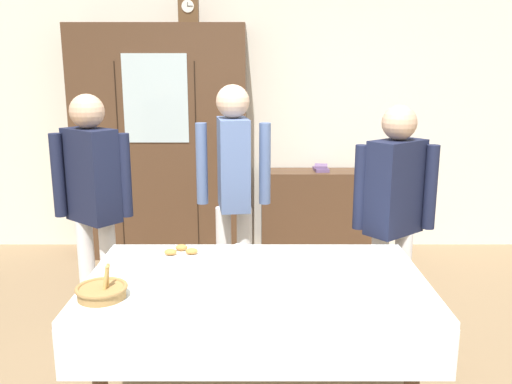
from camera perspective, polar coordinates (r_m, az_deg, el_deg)
back_wall at (r=5.47m, az=-0.00°, el=8.18°), size 6.40×0.10×2.70m
dining_table at (r=2.81m, az=0.00°, el=-11.11°), size 1.71×1.02×0.78m
wall_cabinet at (r=5.28m, az=-9.86°, el=5.03°), size 1.61×0.46×2.19m
mantel_clock at (r=5.21m, az=-7.09°, el=18.43°), size 0.18×0.11×0.24m
bookshelf_low at (r=5.43m, az=6.70°, el=-2.04°), size 1.15×0.35×0.82m
book_stack at (r=5.33m, az=6.83°, el=2.51°), size 0.15×0.20×0.06m
tea_cup_far_right at (r=3.08m, az=-1.59°, el=-6.23°), size 0.13×0.13×0.06m
tea_cup_mid_right at (r=2.55m, az=6.10°, el=-10.53°), size 0.13×0.13×0.06m
tea_cup_far_left at (r=2.70m, az=-3.97°, el=-9.15°), size 0.13×0.13×0.06m
bread_basket at (r=2.65m, az=-15.87°, el=-9.94°), size 0.24×0.24×0.16m
pastry_plate at (r=3.12m, az=-7.85°, el=-6.42°), size 0.28×0.28×0.05m
spoon_near_left at (r=3.17m, az=12.78°, el=-6.45°), size 0.12×0.02×0.01m
spoon_center at (r=2.93m, az=-3.95°, el=-7.78°), size 0.12×0.02×0.01m
spoon_mid_left at (r=3.00m, az=10.24°, el=-7.52°), size 0.12×0.02×0.01m
person_by_cabinet at (r=3.81m, az=-2.38°, el=1.25°), size 0.52×0.38×1.70m
person_behind_table_right at (r=3.53m, az=14.31°, el=-1.40°), size 0.52×0.38×1.59m
person_beside_shelf at (r=3.74m, az=-16.76°, el=-0.09°), size 0.52×0.38×1.65m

